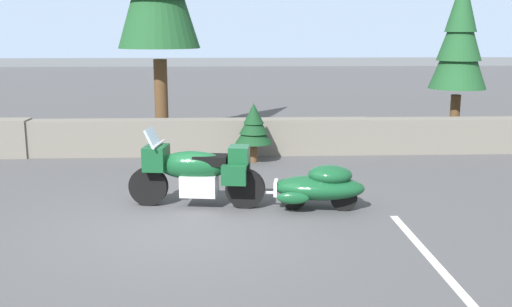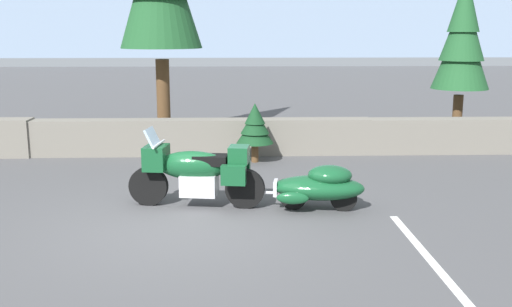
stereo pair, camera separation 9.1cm
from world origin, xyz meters
The scene contains 7 objects.
ground_plane centered at (0.00, 0.00, 0.00)m, with size 80.00×80.00×0.00m, color #4C4C4F.
stone_guard_wall centered at (-0.25, 5.23, 0.43)m, with size 24.00×0.62×0.89m.
touring_motorcycle centered at (0.12, 0.99, 0.62)m, with size 2.31×0.93×1.33m.
car_shaped_trailer centered at (2.16, 0.70, 0.41)m, with size 2.23×0.92×0.76m.
pine_tree_secondary centered at (6.62, 6.59, 2.73)m, with size 1.46×1.46×4.36m.
pine_sapling_near centered at (1.23, 4.39, 0.83)m, with size 0.84×0.84×1.33m.
parking_stripe_marker centered at (3.31, -1.50, 0.00)m, with size 0.12×3.60×0.01m, color silver.
Camera 2 is at (0.79, -8.72, 2.93)m, focal length 41.79 mm.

